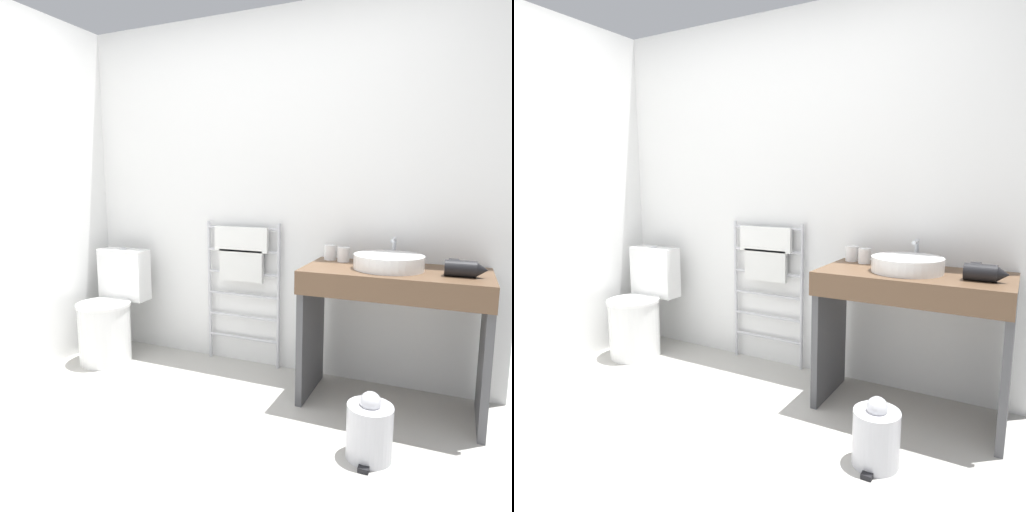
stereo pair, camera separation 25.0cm
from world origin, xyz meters
TOP-DOWN VIEW (x-y plane):
  - ground_plane at (0.00, 0.00)m, footprint 12.00×12.00m
  - wall_back at (0.00, 1.62)m, footprint 3.11×0.12m
  - wall_side at (-1.49, 0.78)m, footprint 0.12×2.30m
  - toilet at (-1.12, 1.20)m, footprint 0.39×0.51m
  - towel_radiator at (-0.18, 1.51)m, footprint 0.58×0.06m
  - vanity_counter at (0.91, 1.25)m, footprint 1.02×0.55m
  - sink_basin at (0.87, 1.26)m, footprint 0.39×0.39m
  - faucet at (0.87, 1.47)m, footprint 0.02×0.10m
  - cup_near_wall at (0.48, 1.45)m, footprint 0.08×0.08m
  - cup_near_edge at (0.58, 1.41)m, footprint 0.07×0.07m
  - hair_dryer at (1.26, 1.21)m, footprint 0.21×0.18m
  - trash_bin at (0.89, 0.69)m, footprint 0.22×0.25m

SIDE VIEW (x-z plane):
  - ground_plane at x=0.00m, z-range 0.00..0.00m
  - trash_bin at x=0.89m, z-range -0.02..0.31m
  - toilet at x=-1.12m, z-range -0.08..0.74m
  - vanity_counter at x=0.91m, z-range 0.16..0.99m
  - towel_radiator at x=-0.18m, z-range 0.22..1.26m
  - hair_dryer at x=1.26m, z-range 0.83..0.92m
  - sink_basin at x=0.87m, z-range 0.83..0.92m
  - cup_near_edge at x=0.58m, z-range 0.83..0.92m
  - cup_near_wall at x=0.48m, z-range 0.83..0.92m
  - faucet at x=0.87m, z-range 0.85..1.01m
  - wall_back at x=0.00m, z-range 0.00..2.45m
  - wall_side at x=-1.49m, z-range 0.00..2.45m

